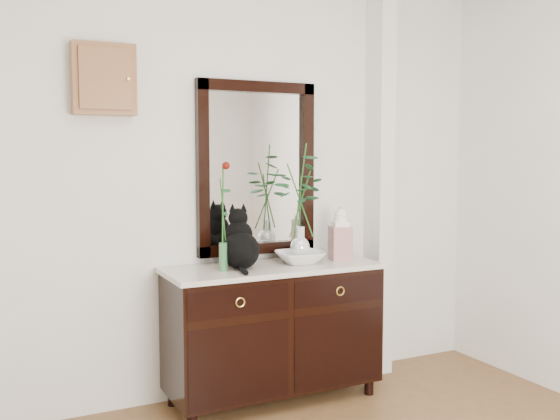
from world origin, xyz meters
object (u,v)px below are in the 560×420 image
cat (241,238)px  ginger_jar (340,233)px  lotus_bowl (300,257)px  sideboard (273,325)px

cat → ginger_jar: size_ratio=1.06×
lotus_bowl → ginger_jar: size_ratio=0.87×
sideboard → cat: (-0.21, 0.00, 0.56)m
cat → ginger_jar: (0.69, -0.01, -0.01)m
sideboard → lotus_bowl: size_ratio=4.41×
sideboard → lotus_bowl: (0.19, -0.00, 0.41)m
sideboard → ginger_jar: (0.48, -0.00, 0.55)m
sideboard → cat: size_ratio=3.65×
sideboard → cat: cat is taller
lotus_bowl → ginger_jar: bearing=-0.1°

